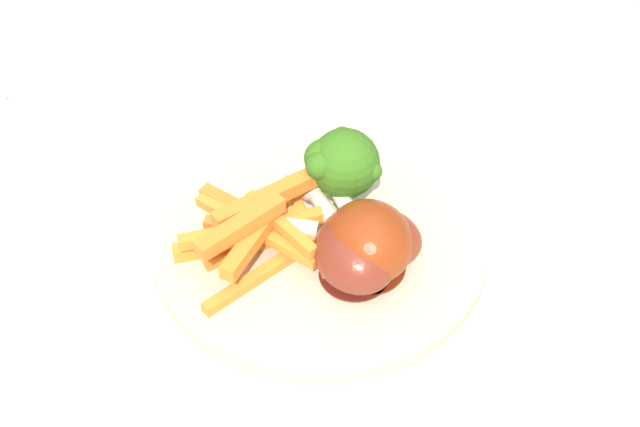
{
  "coord_description": "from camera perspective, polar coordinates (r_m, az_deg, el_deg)",
  "views": [
    {
      "loc": [
        -0.4,
        0.26,
        1.2
      ],
      "look_at": [
        -0.02,
        0.05,
        0.75
      ],
      "focal_mm": 49.54,
      "sensor_mm": 36.0,
      "label": 1
    }
  ],
  "objects": [
    {
      "name": "dining_table",
      "position": [
        0.75,
        2.9,
        -4.7
      ],
      "size": [
        1.24,
        0.77,
        0.72
      ],
      "color": "beige",
      "rests_on": "ground_plane"
    },
    {
      "name": "dinner_plate",
      "position": [
        0.64,
        0.0,
        -1.6
      ],
      "size": [
        0.24,
        0.24,
        0.01
      ],
      "primitive_type": "cylinder",
      "color": "beige",
      "rests_on": "dining_table"
    },
    {
      "name": "broccoli_floret_front",
      "position": [
        0.63,
        1.48,
        3.16
      ],
      "size": [
        0.05,
        0.06,
        0.07
      ],
      "color": "#78B460",
      "rests_on": "dinner_plate"
    },
    {
      "name": "carrot_fries_pile",
      "position": [
        0.62,
        -3.96,
        -0.98
      ],
      "size": [
        0.12,
        0.12,
        0.04
      ],
      "color": "orange",
      "rests_on": "dinner_plate"
    },
    {
      "name": "chicken_drumstick_near",
      "position": [
        0.6,
        3.03,
        -1.6
      ],
      "size": [
        0.12,
        0.07,
        0.05
      ],
      "color": "#621D0A",
      "rests_on": "dinner_plate"
    },
    {
      "name": "chicken_drumstick_far",
      "position": [
        0.6,
        2.1,
        -2.35
      ],
      "size": [
        0.11,
        0.06,
        0.04
      ],
      "color": "#531911",
      "rests_on": "dinner_plate"
    },
    {
      "name": "chicken_drumstick_extra",
      "position": [
        0.61,
        2.9,
        -1.52
      ],
      "size": [
        0.1,
        0.11,
        0.04
      ],
      "color": "#5A1B0F",
      "rests_on": "dinner_plate"
    }
  ]
}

